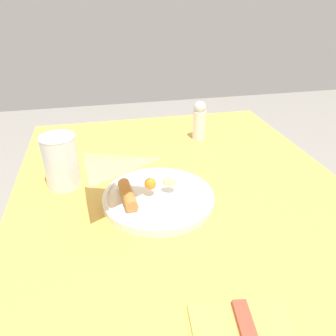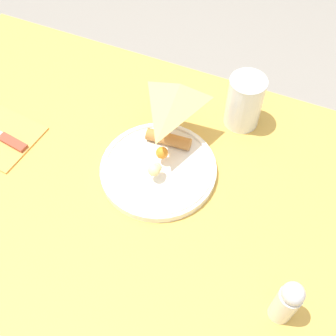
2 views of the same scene
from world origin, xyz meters
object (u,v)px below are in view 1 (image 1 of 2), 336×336
milk_glass (61,164)px  salt_shaker (199,120)px  dining_table (192,258)px  plate_pizza (158,195)px

milk_glass → salt_shaker: (-0.18, 0.36, 0.00)m
dining_table → plate_pizza: 0.15m
dining_table → milk_glass: milk_glass is taller
dining_table → plate_pizza: (-0.05, -0.06, 0.13)m
dining_table → plate_pizza: plate_pizza is taller
plate_pizza → salt_shaker: 0.33m
salt_shaker → milk_glass: bearing=-63.7°
plate_pizza → salt_shaker: (-0.28, 0.17, 0.04)m
salt_shaker → dining_table: bearing=-18.2°
milk_glass → salt_shaker: size_ratio=1.05×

